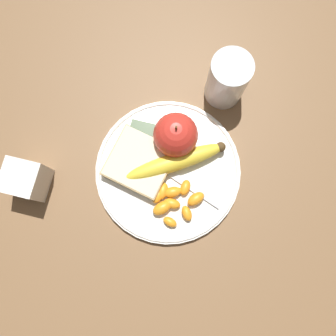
{
  "coord_description": "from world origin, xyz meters",
  "views": [
    {
      "loc": [
        0.02,
        -0.1,
        0.59
      ],
      "look_at": [
        0.0,
        0.0,
        0.03
      ],
      "focal_mm": 35.0,
      "sensor_mm": 36.0,
      "label": 1
    }
  ],
  "objects_px": {
    "juice_glass": "(227,81)",
    "apple": "(176,135)",
    "plate": "(168,170)",
    "banana": "(175,162)",
    "bread_slice": "(140,161)",
    "jam_packet": "(142,133)",
    "fork": "(165,170)",
    "condiment_caddy": "(26,180)"
  },
  "relations": [
    {
      "from": "plate",
      "to": "juice_glass",
      "type": "bearing_deg",
      "value": 69.47
    },
    {
      "from": "juice_glass",
      "to": "condiment_caddy",
      "type": "xyz_separation_m",
      "value": [
        -0.3,
        -0.25,
        -0.01
      ]
    },
    {
      "from": "plate",
      "to": "condiment_caddy",
      "type": "distance_m",
      "value": 0.24
    },
    {
      "from": "fork",
      "to": "condiment_caddy",
      "type": "xyz_separation_m",
      "value": [
        -0.22,
        -0.08,
        0.02
      ]
    },
    {
      "from": "banana",
      "to": "bread_slice",
      "type": "xyz_separation_m",
      "value": [
        -0.06,
        -0.01,
        -0.01
      ]
    },
    {
      "from": "apple",
      "to": "jam_packet",
      "type": "relative_size",
      "value": 2.01
    },
    {
      "from": "juice_glass",
      "to": "fork",
      "type": "height_order",
      "value": "juice_glass"
    },
    {
      "from": "apple",
      "to": "bread_slice",
      "type": "distance_m",
      "value": 0.08
    },
    {
      "from": "juice_glass",
      "to": "fork",
      "type": "xyz_separation_m",
      "value": [
        -0.07,
        -0.17,
        -0.03
      ]
    },
    {
      "from": "plate",
      "to": "condiment_caddy",
      "type": "xyz_separation_m",
      "value": [
        -0.23,
        -0.08,
        0.03
      ]
    },
    {
      "from": "plate",
      "to": "banana",
      "type": "relative_size",
      "value": 1.49
    },
    {
      "from": "juice_glass",
      "to": "banana",
      "type": "bearing_deg",
      "value": -109.16
    },
    {
      "from": "fork",
      "to": "jam_packet",
      "type": "bearing_deg",
      "value": -24.11
    },
    {
      "from": "banana",
      "to": "jam_packet",
      "type": "relative_size",
      "value": 4.06
    },
    {
      "from": "banana",
      "to": "plate",
      "type": "bearing_deg",
      "value": -123.96
    },
    {
      "from": "condiment_caddy",
      "to": "juice_glass",
      "type": "bearing_deg",
      "value": 40.33
    },
    {
      "from": "fork",
      "to": "jam_packet",
      "type": "height_order",
      "value": "jam_packet"
    },
    {
      "from": "plate",
      "to": "banana",
      "type": "distance_m",
      "value": 0.03
    },
    {
      "from": "juice_glass",
      "to": "bread_slice",
      "type": "relative_size",
      "value": 0.82
    },
    {
      "from": "banana",
      "to": "fork",
      "type": "xyz_separation_m",
      "value": [
        -0.02,
        -0.02,
        -0.01
      ]
    },
    {
      "from": "bread_slice",
      "to": "jam_packet",
      "type": "xyz_separation_m",
      "value": [
        -0.01,
        0.05,
        -0.0
      ]
    },
    {
      "from": "juice_glass",
      "to": "apple",
      "type": "relative_size",
      "value": 1.18
    },
    {
      "from": "juice_glass",
      "to": "bread_slice",
      "type": "distance_m",
      "value": 0.21
    },
    {
      "from": "juice_glass",
      "to": "apple",
      "type": "xyz_separation_m",
      "value": [
        -0.06,
        -0.12,
        0.0
      ]
    },
    {
      "from": "condiment_caddy",
      "to": "fork",
      "type": "bearing_deg",
      "value": 18.78
    },
    {
      "from": "plate",
      "to": "banana",
      "type": "bearing_deg",
      "value": 56.04
    },
    {
      "from": "juice_glass",
      "to": "fork",
      "type": "bearing_deg",
      "value": -112.09
    },
    {
      "from": "apple",
      "to": "banana",
      "type": "height_order",
      "value": "apple"
    },
    {
      "from": "apple",
      "to": "fork",
      "type": "bearing_deg",
      "value": -97.04
    },
    {
      "from": "apple",
      "to": "condiment_caddy",
      "type": "relative_size",
      "value": 1.28
    },
    {
      "from": "bread_slice",
      "to": "fork",
      "type": "distance_m",
      "value": 0.05
    },
    {
      "from": "juice_glass",
      "to": "bread_slice",
      "type": "bearing_deg",
      "value": -124.09
    },
    {
      "from": "fork",
      "to": "banana",
      "type": "bearing_deg",
      "value": -115.13
    },
    {
      "from": "juice_glass",
      "to": "banana",
      "type": "relative_size",
      "value": 0.58
    },
    {
      "from": "apple",
      "to": "bread_slice",
      "type": "relative_size",
      "value": 0.69
    },
    {
      "from": "juice_glass",
      "to": "apple",
      "type": "distance_m",
      "value": 0.13
    },
    {
      "from": "jam_packet",
      "to": "condiment_caddy",
      "type": "distance_m",
      "value": 0.21
    },
    {
      "from": "apple",
      "to": "banana",
      "type": "relative_size",
      "value": 0.49
    },
    {
      "from": "plate",
      "to": "jam_packet",
      "type": "relative_size",
      "value": 6.06
    },
    {
      "from": "apple",
      "to": "fork",
      "type": "distance_m",
      "value": 0.07
    },
    {
      "from": "juice_glass",
      "to": "jam_packet",
      "type": "xyz_separation_m",
      "value": [
        -0.13,
        -0.12,
        -0.02
      ]
    },
    {
      "from": "juice_glass",
      "to": "condiment_caddy",
      "type": "relative_size",
      "value": 1.51
    }
  ]
}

